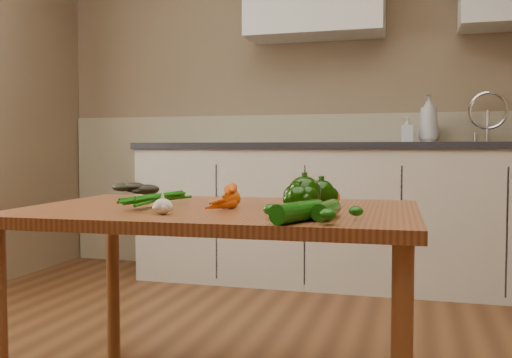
{
  "coord_description": "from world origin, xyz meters",
  "views": [
    {
      "loc": [
        0.56,
        -1.45,
        0.86
      ],
      "look_at": [
        -0.0,
        0.54,
        0.75
      ],
      "focal_mm": 40.0,
      "sensor_mm": 36.0,
      "label": 1
    }
  ],
  "objects_px": {
    "leafy_greens": "(139,187)",
    "pepper_c": "(299,199)",
    "soap_bottle_b": "(407,130)",
    "tomato_b": "(299,194)",
    "pepper_a": "(304,194)",
    "zucchini_a": "(326,210)",
    "soap_bottle_c": "(429,128)",
    "garlic_bulb": "(163,206)",
    "carrot_bunch": "(204,198)",
    "tomato_c": "(330,197)",
    "soap_bottle_a": "(429,118)",
    "zucchini_b": "(298,212)",
    "table": "(220,230)",
    "pepper_b": "(321,194)",
    "tomato_a": "(296,194)"
  },
  "relations": [
    {
      "from": "soap_bottle_a",
      "to": "zucchini_b",
      "type": "distance_m",
      "value": 2.37
    },
    {
      "from": "zucchini_a",
      "to": "zucchini_b",
      "type": "xyz_separation_m",
      "value": [
        -0.06,
        -0.09,
        0.0
      ]
    },
    {
      "from": "tomato_a",
      "to": "zucchini_b",
      "type": "distance_m",
      "value": 0.51
    },
    {
      "from": "leafy_greens",
      "to": "pepper_c",
      "type": "relative_size",
      "value": 2.26
    },
    {
      "from": "pepper_b",
      "to": "pepper_c",
      "type": "height_order",
      "value": "pepper_b"
    },
    {
      "from": "table",
      "to": "pepper_b",
      "type": "height_order",
      "value": "pepper_b"
    },
    {
      "from": "carrot_bunch",
      "to": "zucchini_a",
      "type": "relative_size",
      "value": 1.44
    },
    {
      "from": "soap_bottle_b",
      "to": "carrot_bunch",
      "type": "xyz_separation_m",
      "value": [
        -0.6,
        -1.98,
        -0.28
      ]
    },
    {
      "from": "soap_bottle_a",
      "to": "tomato_c",
      "type": "height_order",
      "value": "soap_bottle_a"
    },
    {
      "from": "tomato_b",
      "to": "soap_bottle_c",
      "type": "bearing_deg",
      "value": 76.64
    },
    {
      "from": "zucchini_b",
      "to": "zucchini_a",
      "type": "bearing_deg",
      "value": 55.62
    },
    {
      "from": "pepper_c",
      "to": "zucchini_a",
      "type": "xyz_separation_m",
      "value": [
        0.1,
        -0.14,
        -0.02
      ]
    },
    {
      "from": "carrot_bunch",
      "to": "tomato_c",
      "type": "xyz_separation_m",
      "value": [
        0.38,
        0.16,
        -0.0
      ]
    },
    {
      "from": "soap_bottle_c",
      "to": "soap_bottle_b",
      "type": "bearing_deg",
      "value": -6.59
    },
    {
      "from": "pepper_a",
      "to": "tomato_c",
      "type": "distance_m",
      "value": 0.18
    },
    {
      "from": "soap_bottle_a",
      "to": "leafy_greens",
      "type": "relative_size",
      "value": 1.71
    },
    {
      "from": "tomato_a",
      "to": "pepper_b",
      "type": "bearing_deg",
      "value": -48.2
    },
    {
      "from": "soap_bottle_b",
      "to": "pepper_a",
      "type": "relative_size",
      "value": 1.56
    },
    {
      "from": "carrot_bunch",
      "to": "zucchini_a",
      "type": "height_order",
      "value": "carrot_bunch"
    },
    {
      "from": "pepper_a",
      "to": "soap_bottle_a",
      "type": "bearing_deg",
      "value": 79.05
    },
    {
      "from": "table",
      "to": "tomato_a",
      "type": "bearing_deg",
      "value": 40.58
    },
    {
      "from": "zucchini_a",
      "to": "tomato_b",
      "type": "bearing_deg",
      "value": 112.09
    },
    {
      "from": "table",
      "to": "carrot_bunch",
      "type": "distance_m",
      "value": 0.12
    },
    {
      "from": "tomato_b",
      "to": "garlic_bulb",
      "type": "bearing_deg",
      "value": -128.67
    },
    {
      "from": "soap_bottle_b",
      "to": "zucchini_b",
      "type": "height_order",
      "value": "soap_bottle_b"
    },
    {
      "from": "soap_bottle_b",
      "to": "tomato_b",
      "type": "relative_size",
      "value": 2.17
    },
    {
      "from": "carrot_bunch",
      "to": "leafy_greens",
      "type": "distance_m",
      "value": 0.45
    },
    {
      "from": "leafy_greens",
      "to": "pepper_b",
      "type": "height_order",
      "value": "same"
    },
    {
      "from": "tomato_a",
      "to": "tomato_b",
      "type": "bearing_deg",
      "value": -65.04
    },
    {
      "from": "carrot_bunch",
      "to": "zucchini_b",
      "type": "bearing_deg",
      "value": -39.01
    },
    {
      "from": "soap_bottle_c",
      "to": "tomato_b",
      "type": "distance_m",
      "value": 1.99
    },
    {
      "from": "soap_bottle_c",
      "to": "carrot_bunch",
      "type": "height_order",
      "value": "soap_bottle_c"
    },
    {
      "from": "soap_bottle_a",
      "to": "tomato_b",
      "type": "height_order",
      "value": "soap_bottle_a"
    },
    {
      "from": "tomato_b",
      "to": "leafy_greens",
      "type": "bearing_deg",
      "value": 172.67
    },
    {
      "from": "garlic_bulb",
      "to": "zucchini_a",
      "type": "distance_m",
      "value": 0.47
    },
    {
      "from": "table",
      "to": "leafy_greens",
      "type": "bearing_deg",
      "value": 147.74
    },
    {
      "from": "pepper_b",
      "to": "pepper_c",
      "type": "xyz_separation_m",
      "value": [
        -0.04,
        -0.15,
        -0.0
      ]
    },
    {
      "from": "soap_bottle_c",
      "to": "garlic_bulb",
      "type": "distance_m",
      "value": 2.46
    },
    {
      "from": "garlic_bulb",
      "to": "pepper_a",
      "type": "xyz_separation_m",
      "value": [
        0.38,
        0.2,
        0.03
      ]
    },
    {
      "from": "pepper_a",
      "to": "zucchini_a",
      "type": "xyz_separation_m",
      "value": [
        0.09,
        -0.18,
        -0.03
      ]
    },
    {
      "from": "soap_bottle_c",
      "to": "leafy_greens",
      "type": "relative_size",
      "value": 1.04
    },
    {
      "from": "soap_bottle_a",
      "to": "leafy_greens",
      "type": "distance_m",
      "value": 2.11
    },
    {
      "from": "soap_bottle_b",
      "to": "tomato_a",
      "type": "relative_size",
      "value": 2.35
    },
    {
      "from": "soap_bottle_c",
      "to": "pepper_b",
      "type": "xyz_separation_m",
      "value": [
        -0.37,
        -2.0,
        -0.28
      ]
    },
    {
      "from": "tomato_a",
      "to": "tomato_b",
      "type": "distance_m",
      "value": 0.04
    },
    {
      "from": "tomato_b",
      "to": "zucchini_a",
      "type": "distance_m",
      "value": 0.4
    },
    {
      "from": "soap_bottle_b",
      "to": "tomato_a",
      "type": "bearing_deg",
      "value": -10.43
    },
    {
      "from": "garlic_bulb",
      "to": "zucchini_a",
      "type": "xyz_separation_m",
      "value": [
        0.47,
        0.03,
        0.0
      ]
    },
    {
      "from": "pepper_a",
      "to": "zucchini_a",
      "type": "bearing_deg",
      "value": -62.03
    },
    {
      "from": "soap_bottle_a",
      "to": "pepper_a",
      "type": "relative_size",
      "value": 2.93
    }
  ]
}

